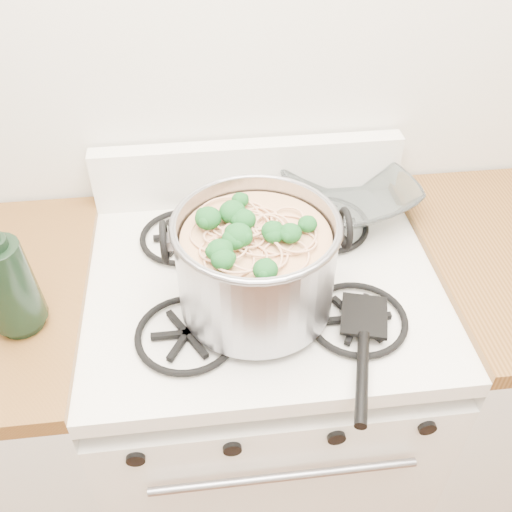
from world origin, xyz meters
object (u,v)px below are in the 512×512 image
object	(u,v)px
stock_pot	(256,264)
bottle	(3,273)
glass_bowl	(349,202)
spatula	(365,313)
gas_range	(262,402)

from	to	relation	value
stock_pot	bottle	distance (m)	0.46
glass_bowl	bottle	size ratio (longest dim) A/B	0.44
spatula	gas_range	bearing A→B (deg)	155.93
gas_range	bottle	xyz separation A→B (m)	(-0.49, -0.09, 0.62)
gas_range	spatula	world-z (taller)	spatula
gas_range	glass_bowl	distance (m)	0.59
gas_range	stock_pot	size ratio (longest dim) A/B	2.66
stock_pot	bottle	bearing A→B (deg)	-179.39
gas_range	stock_pot	xyz separation A→B (m)	(-0.03, -0.08, 0.59)
spatula	glass_bowl	world-z (taller)	glass_bowl
spatula	bottle	bearing A→B (deg)	-169.21
stock_pot	glass_bowl	bearing A→B (deg)	47.94
spatula	glass_bowl	distance (m)	0.36
glass_bowl	bottle	world-z (taller)	bottle
spatula	glass_bowl	xyz separation A→B (m)	(0.05, 0.36, 0.00)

